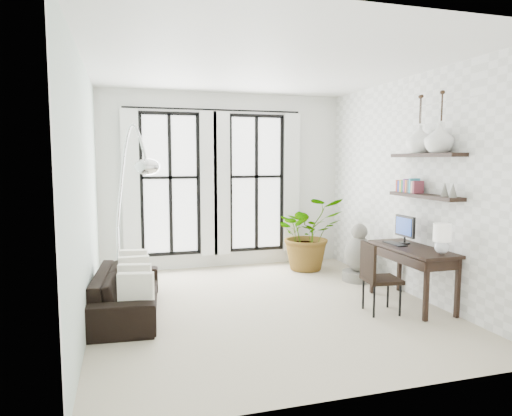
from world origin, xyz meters
name	(u,v)px	position (x,y,z in m)	size (l,w,h in m)	color
floor	(265,306)	(0.00, 0.00, 0.00)	(5.00, 5.00, 0.00)	#C0B598
ceiling	(265,65)	(0.00, 0.00, 3.20)	(5.00, 5.00, 0.00)	white
wall_left	(85,193)	(-2.25, 0.00, 1.60)	(5.00, 5.00, 0.00)	silver
wall_right	(411,186)	(2.25, 0.00, 1.60)	(5.00, 5.00, 0.00)	white
wall_back	(225,181)	(0.00, 2.50, 1.60)	(4.50, 4.50, 0.00)	white
windows	(215,183)	(-0.20, 2.43, 1.56)	(3.26, 0.13, 2.65)	white
wall_shelves	(423,179)	(2.11, -0.46, 1.73)	(0.25, 1.30, 0.60)	black
sofa	(127,292)	(-1.80, 0.21, 0.29)	(1.95, 0.76, 0.57)	black
throw_pillows	(134,275)	(-1.70, 0.21, 0.50)	(0.40, 1.52, 0.40)	white
plant	(308,233)	(1.39, 1.81, 0.67)	(1.20, 1.04, 1.33)	#2D7228
desk	(414,252)	(1.94, -0.55, 0.74)	(0.57, 1.36, 1.19)	black
desk_chair	(376,273)	(1.30, -0.65, 0.53)	(0.49, 0.49, 0.93)	black
arc_lamp	(132,172)	(-1.69, 0.47, 1.83)	(0.75, 0.78, 2.46)	silver
buddha	(359,257)	(1.89, 0.84, 0.40)	(0.53, 0.53, 0.95)	slate
vase_a	(439,138)	(2.11, -0.75, 2.27)	(0.37, 0.37, 0.38)	white
vase_b	(420,139)	(2.11, -0.35, 2.27)	(0.37, 0.37, 0.38)	white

